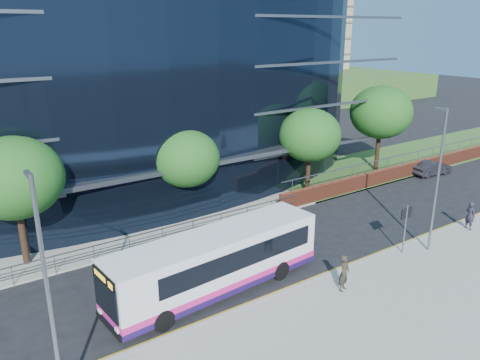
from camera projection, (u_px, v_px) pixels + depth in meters
ground at (323, 265)px, 24.92m from camera, size 200.00×200.00×0.00m
pavement_near at (401, 308)px, 20.97m from camera, size 80.00×8.00×0.15m
kerb at (336, 272)px, 24.11m from camera, size 80.00×0.25×0.16m
yellow_line_outer at (334, 271)px, 24.29m from camera, size 80.00×0.08×0.01m
yellow_line_inner at (332, 270)px, 24.40m from camera, size 80.00×0.08×0.01m
far_forecourt at (136, 222)px, 30.32m from camera, size 50.00×8.00×0.10m
grass_verge at (422, 154)px, 46.38m from camera, size 36.00×8.00×0.12m
glass_office at (105, 82)px, 36.65m from camera, size 44.00×23.10×16.00m
retaining_wall at (431, 164)px, 41.17m from camera, size 34.00×0.40×2.11m
guard_railings at (129, 241)px, 25.87m from camera, size 24.00×0.05×1.10m
apartment_block at (232, 33)px, 83.51m from camera, size 60.00×42.00×30.00m
street_sign at (406, 219)px, 25.41m from camera, size 0.85×0.09×2.80m
tree_far_a at (14, 178)px, 23.51m from camera, size 4.95×4.95×6.98m
tree_far_b at (186, 158)px, 29.46m from camera, size 4.29×4.29×6.05m
tree_far_c at (310, 135)px, 34.32m from camera, size 4.62×4.62×6.51m
tree_far_d at (381, 112)px, 39.72m from camera, size 5.28×5.28×7.44m
tree_dist_e at (252, 82)px, 67.76m from camera, size 4.62×4.62×6.51m
tree_dist_f at (323, 77)px, 78.00m from camera, size 4.29×4.29×6.05m
streetlight_west at (47, 289)px, 14.33m from camera, size 0.15×0.77×8.00m
streetlight_east at (438, 177)px, 25.04m from camera, size 0.15×0.77×8.00m
city_bus at (218, 261)px, 22.08m from camera, size 11.08×3.36×2.96m
parked_car at (432, 168)px, 39.98m from camera, size 3.84×1.64×1.23m
pedestrian at (470, 215)px, 28.79m from camera, size 0.52×0.71×1.79m
pedestrian_b at (344, 273)px, 22.03m from camera, size 0.78×0.65×1.82m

